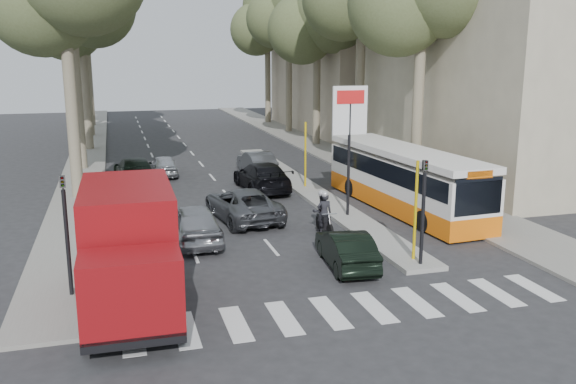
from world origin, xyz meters
The scene contains 26 objects.
ground centered at (0.00, 0.00, 0.00)m, with size 120.00×120.00×0.00m, color #28282B.
sidewalk_right centered at (8.60, 25.00, 0.06)m, with size 3.20×70.00×0.12m, color gray.
median_left centered at (-8.00, 28.00, 0.06)m, with size 2.40×64.00×0.12m, color gray.
traffic_island centered at (3.25, 11.00, 0.08)m, with size 1.50×26.00×0.16m, color gray.
building_near centered at (15.50, 12.00, 9.00)m, with size 11.00×18.00×18.00m, color #BFB498.
building_far centered at (15.50, 34.00, 8.00)m, with size 11.00×20.00×16.00m, color #B7A88E.
billboard centered at (3.25, 5.00, 3.70)m, with size 1.50×12.10×5.60m.
traffic_light_island centered at (3.25, -1.50, 2.49)m, with size 0.16×0.41×3.60m.
traffic_light_left centered at (-7.60, -1.00, 2.49)m, with size 0.16×0.41×3.60m.
tree_l_c centered at (-7.77, 28.11, 10.04)m, with size 7.40×7.20×13.71m.
tree_l_e centered at (-7.97, 44.11, 10.73)m, with size 7.40×7.20×14.49m.
tree_r_c centered at (9.03, 26.11, 9.69)m, with size 7.40×7.20×13.32m.
tree_r_d centered at (9.13, 34.11, 11.07)m, with size 7.40×7.20×14.88m.
tree_r_e centered at (9.23, 42.11, 10.38)m, with size 7.40×7.20×14.10m.
silver_hatchback centered at (-3.50, 3.44, 0.73)m, with size 1.73×4.30×1.47m, color #999BA1.
dark_hatchback centered at (0.97, -0.66, 0.61)m, with size 1.30×3.71×1.22m, color black.
queue_car_a centered at (-1.10, 6.00, 0.68)m, with size 2.26×4.91×1.36m, color #4E5056.
queue_car_b centered at (1.02, 11.34, 0.74)m, with size 2.07×5.08×1.47m, color black.
queue_car_c centered at (-3.50, 16.69, 0.60)m, with size 1.42×3.54×1.21m, color #B0B4B9.
queue_car_d centered at (1.80, 15.85, 0.67)m, with size 1.42×4.07×1.34m, color #474A4E.
queue_car_e centered at (-5.19, 14.94, 0.72)m, with size 2.01×4.93×1.43m, color black.
red_truck centered at (-5.95, -2.25, 1.78)m, with size 2.49×6.33×3.36m.
city_bus centered at (6.20, 5.73, 1.48)m, with size 3.03×10.80×2.81m.
motorcycle centered at (1.51, 3.22, 0.79)m, with size 0.75×2.05×1.74m.
pedestrian_near centered at (7.20, 7.86, 1.02)m, with size 1.05×0.52×1.80m, color #3D344F.
pedestrian_far centered at (8.01, 9.22, 0.90)m, with size 1.01×0.45×1.56m, color #685D4E.
Camera 1 is at (-6.15, -18.51, 6.85)m, focal length 38.00 mm.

